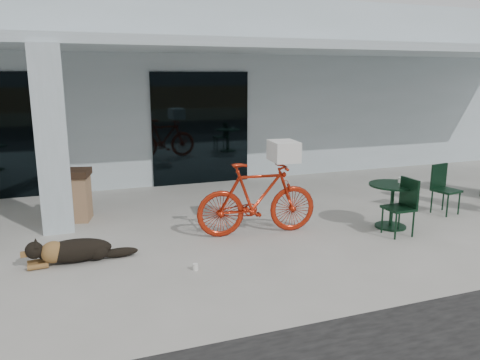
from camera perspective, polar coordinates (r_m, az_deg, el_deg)
name	(u,v)px	position (r m, az deg, el deg)	size (l,w,h in m)	color
ground	(173,268)	(6.68, -8.18, -10.59)	(80.00, 80.00, 0.00)	#A8A59E
building	(110,88)	(14.58, -15.59, 10.76)	(22.00, 7.00, 4.50)	silver
storefront_glass_right	(201,129)	(11.48, -4.78, 6.26)	(2.40, 0.06, 2.70)	black
column	(52,141)	(8.40, -21.98, 4.48)	(0.50, 0.50, 3.12)	silver
overhang	(129,44)	(9.72, -13.42, 15.81)	(22.00, 2.80, 0.18)	silver
bicycle	(257,199)	(7.79, 2.11, -2.28)	(0.58, 2.05, 1.23)	#AE240E
laundry_basket	(284,151)	(7.76, 5.35, 3.53)	(0.56, 0.42, 0.33)	white
dog	(75,249)	(7.15, -19.45, -7.95)	(1.17, 0.39, 0.39)	black
cup_near_dog	(195,267)	(6.56, -5.47, -10.51)	(0.07, 0.07, 0.09)	white
cafe_table_far	(392,206)	(8.61, 18.02, -3.01)	(0.83, 0.83, 0.78)	black
cafe_chair_far_a	(446,190)	(9.80, 23.86, -1.10)	(0.43, 0.47, 0.95)	black
cafe_chair_far_b	(399,207)	(8.20, 18.77, -3.18)	(0.43, 0.47, 0.96)	black
cup_on_table	(400,180)	(8.65, 18.93, 0.00)	(0.07, 0.07, 0.10)	white
trash_receptacle	(75,195)	(9.08, -19.45, -1.75)	(0.56, 0.56, 0.95)	#906A4A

